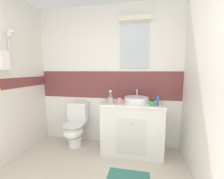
{
  "coord_description": "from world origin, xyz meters",
  "views": [
    {
      "loc": [
        0.62,
        -0.23,
        1.37
      ],
      "look_at": [
        0.17,
        1.99,
        1.07
      ],
      "focal_mm": 23.67,
      "sensor_mm": 36.0,
      "label": 1
    }
  ],
  "objects_px": {
    "toilet": "(75,126)",
    "sink_basin": "(136,100)",
    "toothbrush_cup": "(110,100)",
    "toothpaste_tube_upright": "(158,100)",
    "soap_dispenser": "(119,101)",
    "hair_gel_jar": "(152,103)"
  },
  "relations": [
    {
      "from": "sink_basin",
      "to": "hair_gel_jar",
      "type": "relative_size",
      "value": 4.59
    },
    {
      "from": "soap_dispenser",
      "to": "hair_gel_jar",
      "type": "height_order",
      "value": "soap_dispenser"
    },
    {
      "from": "hair_gel_jar",
      "to": "toothpaste_tube_upright",
      "type": "height_order",
      "value": "toothpaste_tube_upright"
    },
    {
      "from": "sink_basin",
      "to": "toothpaste_tube_upright",
      "type": "height_order",
      "value": "sink_basin"
    },
    {
      "from": "hair_gel_jar",
      "to": "toothpaste_tube_upright",
      "type": "bearing_deg",
      "value": 7.73
    },
    {
      "from": "hair_gel_jar",
      "to": "toothpaste_tube_upright",
      "type": "distance_m",
      "value": 0.09
    },
    {
      "from": "sink_basin",
      "to": "toilet",
      "type": "bearing_deg",
      "value": 178.9
    },
    {
      "from": "toothbrush_cup",
      "to": "toothpaste_tube_upright",
      "type": "bearing_deg",
      "value": 0.25
    },
    {
      "from": "soap_dispenser",
      "to": "hair_gel_jar",
      "type": "relative_size",
      "value": 1.53
    },
    {
      "from": "toothbrush_cup",
      "to": "toothpaste_tube_upright",
      "type": "xyz_separation_m",
      "value": [
        0.71,
        0.0,
        0.02
      ]
    },
    {
      "from": "soap_dispenser",
      "to": "toothpaste_tube_upright",
      "type": "bearing_deg",
      "value": 1.35
    },
    {
      "from": "toilet",
      "to": "soap_dispenser",
      "type": "distance_m",
      "value": 1.02
    },
    {
      "from": "toothpaste_tube_upright",
      "to": "sink_basin",
      "type": "bearing_deg",
      "value": 152.81
    },
    {
      "from": "toilet",
      "to": "toothpaste_tube_upright",
      "type": "height_order",
      "value": "toothpaste_tube_upright"
    },
    {
      "from": "toothpaste_tube_upright",
      "to": "toothbrush_cup",
      "type": "bearing_deg",
      "value": -179.75
    },
    {
      "from": "toothbrush_cup",
      "to": "soap_dispenser",
      "type": "xyz_separation_m",
      "value": [
        0.14,
        -0.01,
        -0.01
      ]
    },
    {
      "from": "sink_basin",
      "to": "hair_gel_jar",
      "type": "xyz_separation_m",
      "value": [
        0.24,
        -0.17,
        -0.01
      ]
    },
    {
      "from": "toilet",
      "to": "sink_basin",
      "type": "bearing_deg",
      "value": -1.1
    },
    {
      "from": "toothbrush_cup",
      "to": "hair_gel_jar",
      "type": "relative_size",
      "value": 2.35
    },
    {
      "from": "toilet",
      "to": "soap_dispenser",
      "type": "relative_size",
      "value": 5.54
    },
    {
      "from": "toothbrush_cup",
      "to": "sink_basin",
      "type": "bearing_deg",
      "value": 22.59
    },
    {
      "from": "soap_dispenser",
      "to": "toothbrush_cup",
      "type": "bearing_deg",
      "value": 175.9
    }
  ]
}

